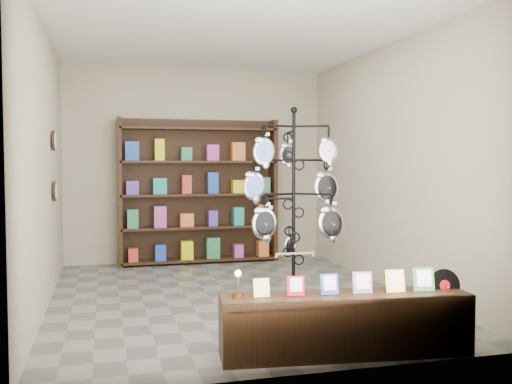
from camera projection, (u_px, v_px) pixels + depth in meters
ground at (231, 296)px, 6.56m from camera, size 5.00×5.00×0.00m
room_envelope at (231, 135)px, 6.47m from camera, size 5.00×5.00×5.00m
display_tree at (294, 194)px, 5.82m from camera, size 1.08×0.97×2.11m
front_shelf at (346, 324)px, 4.56m from camera, size 2.04×0.63×0.71m
back_shelving at (199, 196)px, 8.72m from camera, size 2.42×0.36×2.20m
wall_clocks at (54, 166)px, 6.75m from camera, size 0.03×0.24×0.84m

